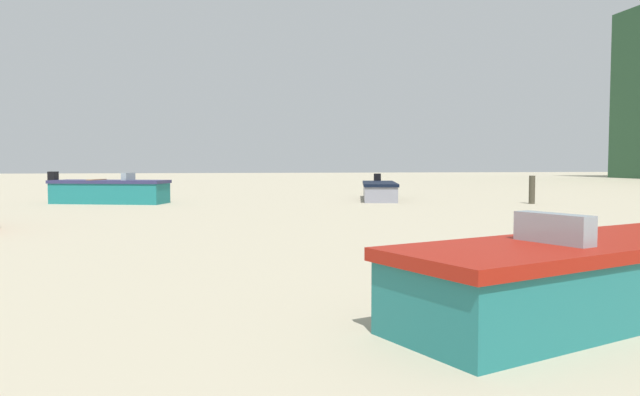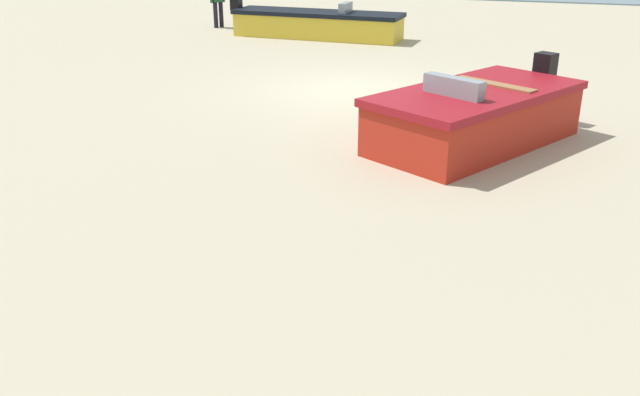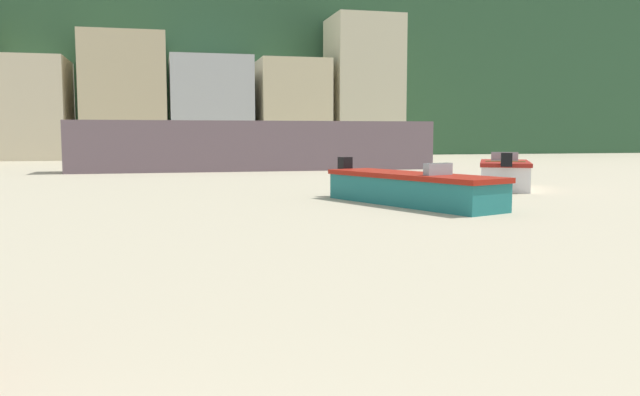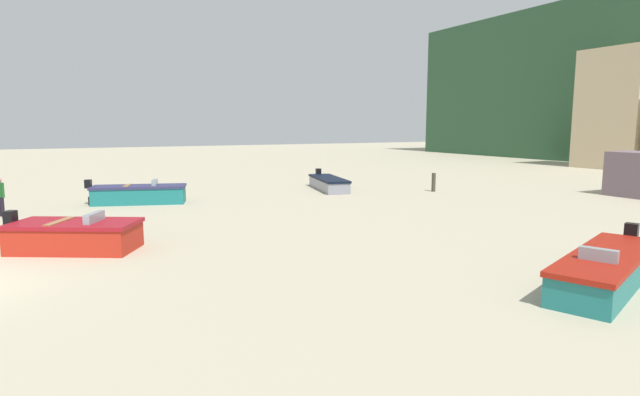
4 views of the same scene
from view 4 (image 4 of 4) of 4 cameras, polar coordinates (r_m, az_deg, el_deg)
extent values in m
cube|color=#CFB78E|center=(52.24, 30.72, 8.52)|extent=(5.83, 5.30, 10.28)
cube|color=#B52718|center=(17.08, -25.67, -4.06)|extent=(3.18, 3.90, 0.77)
cube|color=maroon|center=(17.00, -25.76, -2.60)|extent=(3.30, 4.03, 0.12)
cube|color=black|center=(17.97, -31.30, -1.86)|extent=(0.42, 0.40, 0.40)
cylinder|color=black|center=(18.11, -31.11, -4.40)|extent=(0.14, 0.14, 0.38)
cube|color=#8C9EA8|center=(16.68, -23.92, -1.98)|extent=(0.97, 0.66, 0.28)
cube|color=#9C6B42|center=(17.20, -27.08, -2.40)|extent=(1.35, 0.90, 0.08)
cube|color=gray|center=(29.98, 0.96, 1.51)|extent=(4.79, 2.28, 0.61)
cube|color=black|center=(29.94, 0.96, 2.20)|extent=(4.91, 2.38, 0.12)
cube|color=black|center=(32.32, -0.18, 2.96)|extent=(0.35, 0.38, 0.40)
cylinder|color=black|center=(32.39, -0.18, 1.74)|extent=(0.12, 0.12, 0.30)
cube|color=#1E7070|center=(13.86, 29.32, -7.23)|extent=(3.07, 5.17, 0.66)
cube|color=#9D1C0F|center=(13.77, 29.43, -5.65)|extent=(3.18, 5.29, 0.12)
cube|color=black|center=(16.34, 31.45, -3.12)|extent=(0.40, 0.38, 0.40)
cylinder|color=black|center=(16.49, 31.26, -5.64)|extent=(0.13, 0.13, 0.33)
cube|color=#8C9EA8|center=(12.88, 28.68, -5.57)|extent=(0.80, 0.47, 0.28)
cube|color=#1B7172|center=(26.12, -19.52, 0.24)|extent=(2.55, 4.44, 0.76)
cube|color=navy|center=(26.07, -19.57, 1.20)|extent=(2.65, 4.56, 0.12)
cube|color=black|center=(26.54, -24.48, 1.44)|extent=(0.39, 0.36, 0.40)
cylinder|color=black|center=(26.64, -24.37, -0.29)|extent=(0.13, 0.13, 0.38)
cube|color=#8C9EA8|center=(25.93, -17.98, 1.68)|extent=(0.83, 0.43, 0.28)
cube|color=#966742|center=(26.16, -20.71, 1.27)|extent=(1.16, 0.57, 0.08)
cylinder|color=#3E3A2D|center=(29.86, 12.57, 1.73)|extent=(0.22, 0.22, 1.06)
cylinder|color=black|center=(24.86, -31.94, -0.84)|extent=(0.20, 0.20, 0.82)
cylinder|color=#1E5724|center=(24.68, -31.90, 0.65)|extent=(0.13, 0.13, 0.54)
camera|label=1|loc=(7.86, 48.38, -11.01)|focal=34.19mm
camera|label=2|loc=(20.75, 4.54, 6.94)|focal=38.22mm
camera|label=3|loc=(13.84, -41.72, -2.29)|focal=36.14mm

